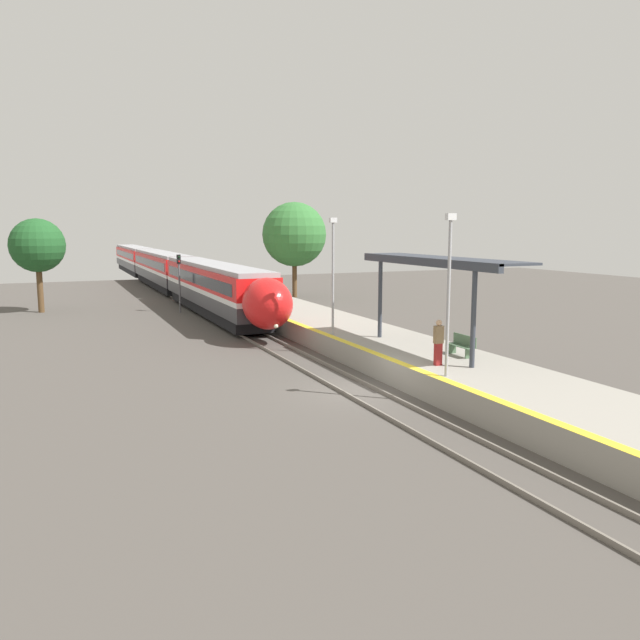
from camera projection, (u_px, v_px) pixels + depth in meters
ground_plane at (358, 392)px, 24.70m from camera, size 120.00×120.00×0.00m
rail_left at (342, 392)px, 24.41m from camera, size 0.08×90.00×0.15m
rail_right at (374, 388)px, 24.97m from camera, size 0.08×90.00×0.15m
train at (164, 269)px, 65.52m from camera, size 2.82×71.87×3.88m
platform_right at (444, 370)px, 26.21m from camera, size 4.85×64.00×1.05m
platform_bench at (462, 345)px, 26.46m from camera, size 0.44×1.57×0.89m
person_waiting at (438, 341)px, 24.54m from camera, size 0.36×0.24×1.82m
railway_signal at (179, 277)px, 47.55m from camera, size 0.28×0.28×4.44m
lamppost_near at (449, 285)px, 22.38m from camera, size 0.36×0.20×5.90m
lamppost_mid at (333, 269)px, 31.50m from camera, size 0.36×0.20×5.90m
station_canopy at (433, 264)px, 27.35m from camera, size 2.02×10.45×4.12m
background_tree_left at (37, 246)px, 47.26m from camera, size 4.08×4.08×7.17m
background_tree_right at (294, 234)px, 57.65m from camera, size 5.94×5.94×8.83m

